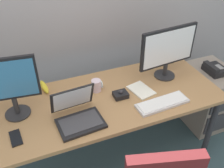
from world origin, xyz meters
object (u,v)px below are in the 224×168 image
at_px(paper_notepad, 141,90).
at_px(cell_phone, 16,138).
at_px(file_cabinet, 206,96).
at_px(trackball_mouse, 121,94).
at_px(laptop, 78,114).
at_px(monitor_main, 168,50).
at_px(keyboard, 162,103).
at_px(banana, 44,87).
at_px(coffee_mug, 97,85).
at_px(monitor_side, 10,84).
at_px(desk_phone, 215,69).

xyz_separation_m(paper_notepad, cell_phone, (-0.98, -0.15, -0.00)).
distance_m(file_cabinet, trackball_mouse, 1.12).
bearing_deg(file_cabinet, laptop, -170.20).
bearing_deg(laptop, paper_notepad, 13.24).
distance_m(monitor_main, keyboard, 0.47).
relative_size(trackball_mouse, cell_phone, 0.77).
height_order(monitor_main, cell_phone, monitor_main).
relative_size(paper_notepad, banana, 1.09).
bearing_deg(banana, trackball_mouse, -31.66).
relative_size(laptop, banana, 1.74).
bearing_deg(monitor_main, banana, 168.58).
distance_m(file_cabinet, paper_notepad, 0.94).
distance_m(laptop, coffee_mug, 0.36).
xyz_separation_m(cell_phone, banana, (0.27, 0.47, 0.02)).
xyz_separation_m(laptop, paper_notepad, (0.56, 0.13, -0.05)).
relative_size(monitor_main, banana, 2.75).
bearing_deg(trackball_mouse, cell_phone, -169.97).
distance_m(monitor_main, cell_phone, 1.33).
bearing_deg(keyboard, monitor_main, 56.04).
bearing_deg(banana, monitor_side, -134.35).
xyz_separation_m(desk_phone, trackball_mouse, (-1.02, -0.10, 0.07)).
relative_size(monitor_side, trackball_mouse, 4.19).
height_order(laptop, paper_notepad, laptop).
bearing_deg(laptop, trackball_mouse, 18.04).
relative_size(desk_phone, laptop, 0.60).
bearing_deg(banana, desk_phone, -8.24).
height_order(monitor_side, coffee_mug, monitor_side).
relative_size(file_cabinet, trackball_mouse, 5.62).
height_order(monitor_main, laptop, monitor_main).
relative_size(coffee_mug, cell_phone, 0.70).
xyz_separation_m(desk_phone, monitor_side, (-1.79, -0.01, 0.31)).
xyz_separation_m(monitor_main, banana, (-1.01, 0.20, -0.24)).
xyz_separation_m(trackball_mouse, banana, (-0.53, 0.33, -0.00)).
distance_m(coffee_mug, paper_notepad, 0.36).
relative_size(keyboard, trackball_mouse, 3.79).
distance_m(coffee_mug, cell_phone, 0.72).
bearing_deg(monitor_side, laptop, -29.58).
bearing_deg(monitor_side, file_cabinet, 0.80).
height_order(monitor_side, banana, monitor_side).
relative_size(desk_phone, cell_phone, 1.41).
distance_m(file_cabinet, laptop, 1.50).
xyz_separation_m(keyboard, banana, (-0.79, 0.53, 0.01)).
relative_size(file_cabinet, keyboard, 1.49).
distance_m(desk_phone, monitor_main, 0.63).
height_order(trackball_mouse, cell_phone, trackball_mouse).
xyz_separation_m(desk_phone, laptop, (-1.40, -0.23, 0.10)).
height_order(keyboard, cell_phone, keyboard).
bearing_deg(laptop, coffee_mug, 49.31).
distance_m(paper_notepad, banana, 0.79).
bearing_deg(file_cabinet, cell_phone, -171.87).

